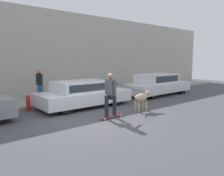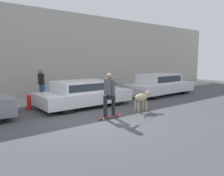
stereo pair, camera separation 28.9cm
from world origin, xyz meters
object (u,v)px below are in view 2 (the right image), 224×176
(parked_car_1, at_px, (84,94))
(fire_hydrant, at_px, (29,102))
(dog, at_px, (142,98))
(pedestrian_with_bag, at_px, (41,83))
(skateboarder, at_px, (110,93))
(parked_car_2, at_px, (160,85))

(parked_car_1, height_order, fire_hydrant, parked_car_1)
(parked_car_1, distance_m, fire_hydrant, 2.37)
(parked_car_1, bearing_deg, dog, -57.79)
(parked_car_1, bearing_deg, fire_hydrant, 161.45)
(parked_car_1, xyz_separation_m, fire_hydrant, (-2.23, 0.76, -0.23))
(dog, xyz_separation_m, pedestrian_with_bag, (-2.62, 4.39, 0.42))
(skateboarder, height_order, fire_hydrant, skateboarder)
(parked_car_2, xyz_separation_m, pedestrian_with_bag, (-6.51, 2.11, 0.35))
(dog, relative_size, skateboarder, 0.43)
(parked_car_2, height_order, dog, parked_car_2)
(parked_car_1, distance_m, pedestrian_with_bag, 2.45)
(parked_car_2, relative_size, pedestrian_with_bag, 2.95)
(parked_car_2, height_order, pedestrian_with_bag, pedestrian_with_bag)
(parked_car_1, distance_m, dog, 2.69)
(dog, bearing_deg, parked_car_1, 123.06)
(dog, distance_m, fire_hydrant, 4.76)
(parked_car_2, relative_size, skateboarder, 1.77)
(dog, height_order, skateboarder, skateboarder)
(skateboarder, distance_m, fire_hydrant, 3.71)
(pedestrian_with_bag, height_order, fire_hydrant, pedestrian_with_bag)
(parked_car_2, bearing_deg, skateboarder, -158.58)
(skateboarder, bearing_deg, parked_car_1, 82.74)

